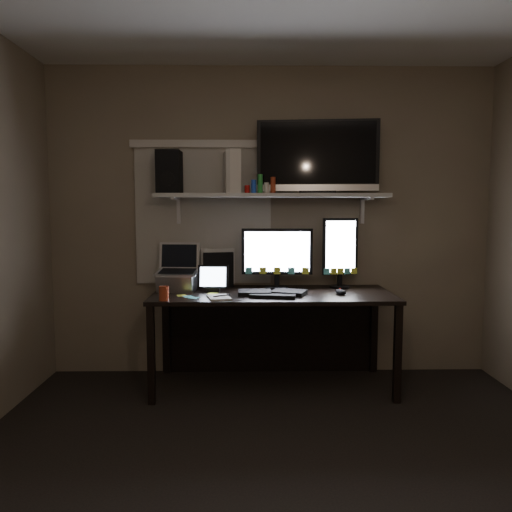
{
  "coord_description": "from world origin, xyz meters",
  "views": [
    {
      "loc": [
        -0.19,
        -2.3,
        1.37
      ],
      "look_at": [
        -0.13,
        1.25,
        1.03
      ],
      "focal_mm": 35.0,
      "sensor_mm": 36.0,
      "label": 1
    }
  ],
  "objects_px": {
    "laptop": "(177,268)",
    "game_console": "(232,172)",
    "desk": "(272,312)",
    "cup": "(164,293)",
    "mouse": "(341,292)",
    "tablet": "(213,278)",
    "tv": "(318,157)",
    "monitor_landscape": "(277,258)",
    "monitor_portrait": "(340,253)",
    "speaker": "(169,172)",
    "keyboard": "(272,293)"
  },
  "relations": [
    {
      "from": "laptop",
      "to": "game_console",
      "type": "relative_size",
      "value": 1.08
    },
    {
      "from": "desk",
      "to": "cup",
      "type": "distance_m",
      "value": 0.91
    },
    {
      "from": "desk",
      "to": "mouse",
      "type": "relative_size",
      "value": 16.08
    },
    {
      "from": "tablet",
      "to": "game_console",
      "type": "height_order",
      "value": "game_console"
    },
    {
      "from": "laptop",
      "to": "tv",
      "type": "xyz_separation_m",
      "value": [
        1.09,
        0.1,
        0.85
      ]
    },
    {
      "from": "monitor_landscape",
      "to": "monitor_portrait",
      "type": "distance_m",
      "value": 0.51
    },
    {
      "from": "mouse",
      "to": "speaker",
      "type": "xyz_separation_m",
      "value": [
        -1.3,
        0.32,
        0.9
      ]
    },
    {
      "from": "monitor_landscape",
      "to": "tv",
      "type": "bearing_deg",
      "value": 5.79
    },
    {
      "from": "cup",
      "to": "tv",
      "type": "relative_size",
      "value": 0.11
    },
    {
      "from": "tablet",
      "to": "cup",
      "type": "bearing_deg",
      "value": -127.15
    },
    {
      "from": "monitor_landscape",
      "to": "tv",
      "type": "height_order",
      "value": "tv"
    },
    {
      "from": "keyboard",
      "to": "mouse",
      "type": "bearing_deg",
      "value": 10.04
    },
    {
      "from": "desk",
      "to": "monitor_landscape",
      "type": "bearing_deg",
      "value": 51.96
    },
    {
      "from": "tv",
      "to": "monitor_landscape",
      "type": "bearing_deg",
      "value": -170.32
    },
    {
      "from": "cup",
      "to": "tv",
      "type": "bearing_deg",
      "value": 24.36
    },
    {
      "from": "laptop",
      "to": "cup",
      "type": "xyz_separation_m",
      "value": [
        -0.04,
        -0.41,
        -0.13
      ]
    },
    {
      "from": "monitor_portrait",
      "to": "game_console",
      "type": "bearing_deg",
      "value": 173.99
    },
    {
      "from": "tv",
      "to": "speaker",
      "type": "height_order",
      "value": "tv"
    },
    {
      "from": "tablet",
      "to": "cup",
      "type": "xyz_separation_m",
      "value": [
        -0.31,
        -0.36,
        -0.05
      ]
    },
    {
      "from": "mouse",
      "to": "monitor_landscape",
      "type": "bearing_deg",
      "value": 136.85
    },
    {
      "from": "monitor_portrait",
      "to": "cup",
      "type": "bearing_deg",
      "value": -165.26
    },
    {
      "from": "game_console",
      "to": "monitor_landscape",
      "type": "bearing_deg",
      "value": -15.85
    },
    {
      "from": "desk",
      "to": "tablet",
      "type": "height_order",
      "value": "tablet"
    },
    {
      "from": "game_console",
      "to": "speaker",
      "type": "relative_size",
      "value": 1.0
    },
    {
      "from": "monitor_portrait",
      "to": "tv",
      "type": "relative_size",
      "value": 0.6
    },
    {
      "from": "tv",
      "to": "desk",
      "type": "bearing_deg",
      "value": -162.08
    },
    {
      "from": "laptop",
      "to": "monitor_landscape",
      "type": "bearing_deg",
      "value": 11.54
    },
    {
      "from": "monitor_landscape",
      "to": "keyboard",
      "type": "height_order",
      "value": "monitor_landscape"
    },
    {
      "from": "desk",
      "to": "monitor_portrait",
      "type": "bearing_deg",
      "value": 9.79
    },
    {
      "from": "laptop",
      "to": "speaker",
      "type": "relative_size",
      "value": 1.08
    },
    {
      "from": "speaker",
      "to": "tablet",
      "type": "bearing_deg",
      "value": -26.21
    },
    {
      "from": "monitor_landscape",
      "to": "speaker",
      "type": "xyz_separation_m",
      "value": [
        -0.84,
        0.05,
        0.67
      ]
    },
    {
      "from": "desk",
      "to": "monitor_portrait",
      "type": "distance_m",
      "value": 0.72
    },
    {
      "from": "monitor_landscape",
      "to": "mouse",
      "type": "bearing_deg",
      "value": -28.29
    },
    {
      "from": "tablet",
      "to": "game_console",
      "type": "xyz_separation_m",
      "value": [
        0.14,
        0.15,
        0.81
      ]
    },
    {
      "from": "tv",
      "to": "cup",
      "type": "bearing_deg",
      "value": -149.42
    },
    {
      "from": "keyboard",
      "to": "tv",
      "type": "height_order",
      "value": "tv"
    },
    {
      "from": "keyboard",
      "to": "tablet",
      "type": "bearing_deg",
      "value": 172.84
    },
    {
      "from": "cup",
      "to": "laptop",
      "type": "bearing_deg",
      "value": 84.85
    },
    {
      "from": "mouse",
      "to": "laptop",
      "type": "distance_m",
      "value": 1.26
    },
    {
      "from": "monitor_landscape",
      "to": "laptop",
      "type": "relative_size",
      "value": 1.55
    },
    {
      "from": "monitor_portrait",
      "to": "keyboard",
      "type": "bearing_deg",
      "value": -158.32
    },
    {
      "from": "monitor_landscape",
      "to": "tablet",
      "type": "height_order",
      "value": "monitor_landscape"
    },
    {
      "from": "desk",
      "to": "speaker",
      "type": "height_order",
      "value": "speaker"
    },
    {
      "from": "keyboard",
      "to": "game_console",
      "type": "relative_size",
      "value": 1.52
    },
    {
      "from": "desk",
      "to": "cup",
      "type": "bearing_deg",
      "value": -150.46
    },
    {
      "from": "cup",
      "to": "speaker",
      "type": "xyz_separation_m",
      "value": [
        -0.03,
        0.54,
        0.87
      ]
    },
    {
      "from": "desk",
      "to": "laptop",
      "type": "xyz_separation_m",
      "value": [
        -0.73,
        -0.02,
        0.36
      ]
    },
    {
      "from": "desk",
      "to": "keyboard",
      "type": "height_order",
      "value": "keyboard"
    },
    {
      "from": "keyboard",
      "to": "laptop",
      "type": "distance_m",
      "value": 0.76
    }
  ]
}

